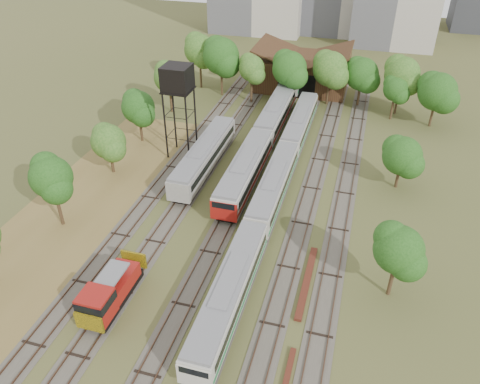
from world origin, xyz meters
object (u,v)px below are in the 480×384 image
(railcar_green_set, at_px, (274,186))
(water_tower, at_px, (177,81))
(railcar_red_set, at_px, (262,140))
(shunter_locomotive, at_px, (108,294))

(railcar_green_set, distance_m, water_tower, 18.23)
(railcar_red_set, bearing_deg, shunter_locomotive, -100.98)
(railcar_red_set, relative_size, water_tower, 2.81)
(railcar_red_set, bearing_deg, railcar_green_set, -69.41)
(railcar_red_set, relative_size, shunter_locomotive, 4.27)
(shunter_locomotive, bearing_deg, railcar_green_set, 63.75)
(railcar_green_set, relative_size, shunter_locomotive, 6.43)
(railcar_green_set, relative_size, water_tower, 4.23)
(water_tower, bearing_deg, railcar_green_set, -27.20)
(railcar_green_set, height_order, water_tower, water_tower)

